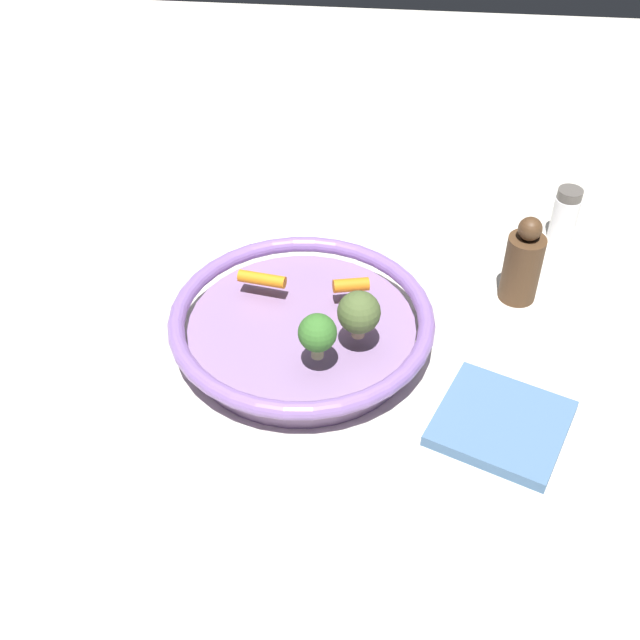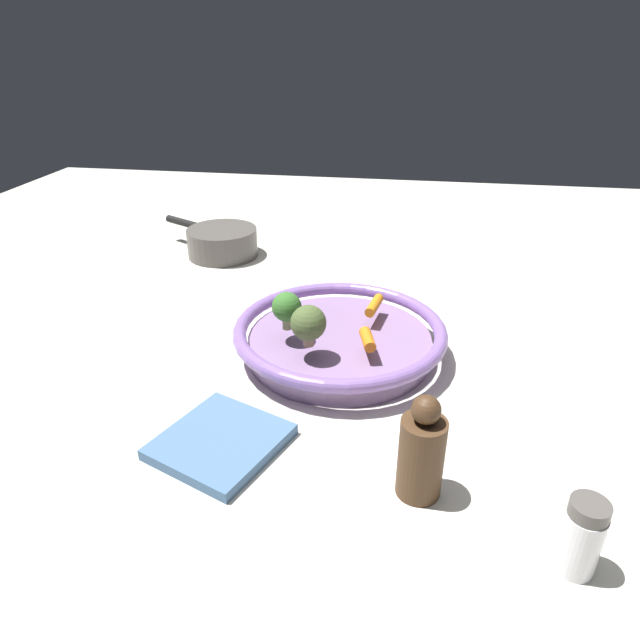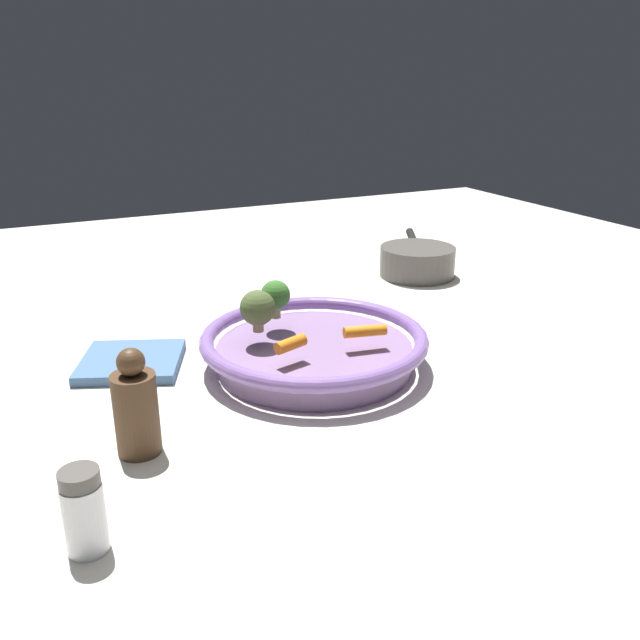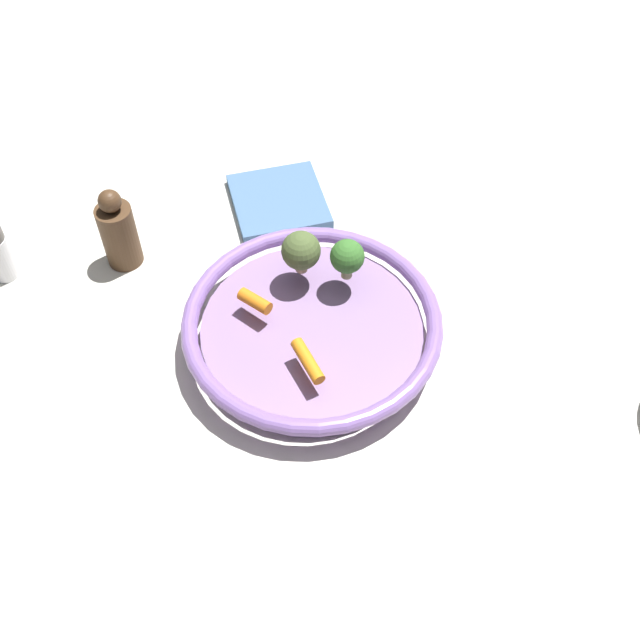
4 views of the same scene
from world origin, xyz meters
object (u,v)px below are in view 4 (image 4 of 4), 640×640
Objects in this scene: baby_carrot_near_rim at (255,301)px; dish_towel at (279,201)px; serving_bowl at (312,329)px; broccoli_floret_large at (347,257)px; pepper_mill at (118,232)px; baby_carrot_center at (308,361)px; broccoli_floret_mid at (301,251)px.

baby_carrot_near_rim is 0.32× the size of dish_towel.
baby_carrot_near_rim reaches higher than serving_bowl.
serving_bowl is 5.62× the size of broccoli_floret_large.
pepper_mill is 0.91× the size of dish_towel.
pepper_mill is (0.21, 0.07, -0.01)m from baby_carrot_near_rim.
baby_carrot_near_rim is (0.05, 0.04, 0.03)m from serving_bowl.
broccoli_floret_large is at bearing 169.68° from dish_towel.
serving_bowl is 0.08m from baby_carrot_center.
broccoli_floret_large is at bearing -69.99° from serving_bowl.
pepper_mill is 0.23m from dish_towel.
baby_carrot_near_rim is 0.12m from broccoli_floret_large.
broccoli_floret_mid is at bearing -142.28° from pepper_mill.
serving_bowl is 2.35× the size of dish_towel.
baby_carrot_center is at bearing 151.24° from dish_towel.
broccoli_floret_large is 0.30m from pepper_mill.
baby_carrot_center is at bearing 146.78° from broccoli_floret_mid.
baby_carrot_center is (-0.05, 0.05, 0.03)m from serving_bowl.
baby_carrot_center is 0.44× the size of dish_towel.
pepper_mill reaches higher than baby_carrot_center.
baby_carrot_near_rim is at bearing 39.35° from serving_bowl.
baby_carrot_near_rim reaches higher than baby_carrot_center.
dish_towel is at bearing -25.56° from serving_bowl.
baby_carrot_near_rim is 0.77× the size of broccoli_floret_large.
serving_bowl is 0.09m from broccoli_floret_mid.
baby_carrot_center is at bearing 179.38° from baby_carrot_near_rim.
broccoli_floret_mid is at bearing -33.22° from baby_carrot_center.
pepper_mill is at bearing 19.16° from baby_carrot_near_rim.
broccoli_floret_large is at bearing -55.90° from baby_carrot_center.
broccoli_floret_mid is at bearing -79.94° from baby_carrot_near_rim.
baby_carrot_center is 0.14m from broccoli_floret_large.
dish_towel is (0.20, -0.04, -0.08)m from broccoli_floret_large.
pepper_mill reaches higher than broccoli_floret_large.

